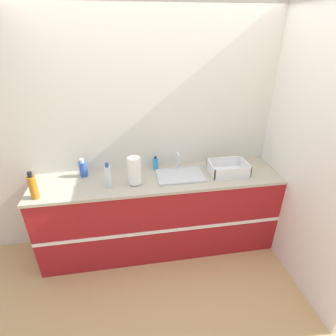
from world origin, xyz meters
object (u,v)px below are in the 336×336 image
bottle_amber (33,187)px  bottle_clear (108,176)px  dish_rack (228,170)px  paper_towel_roll (134,171)px  bottle_blue (83,169)px  sink (180,175)px  soap_dispenser (156,164)px

bottle_amber → bottle_clear: 0.66m
bottle_clear → dish_rack: bearing=3.3°
paper_towel_roll → bottle_blue: bearing=155.0°
paper_towel_roll → dish_rack: paper_towel_roll is taller
dish_rack → bottle_blue: bearing=172.9°
sink → bottle_clear: bottle_clear is taller
soap_dispenser → paper_towel_roll: bearing=-131.0°
paper_towel_roll → bottle_clear: size_ratio=1.08×
bottle_blue → soap_dispenser: (0.76, 0.03, -0.02)m
paper_towel_roll → bottle_blue: paper_towel_roll is taller
bottle_blue → paper_towel_roll: bearing=-25.0°
bottle_clear → soap_dispenser: (0.49, 0.29, -0.05)m
dish_rack → bottle_clear: bearing=-176.7°
bottle_amber → bottle_clear: bottle_amber is taller
bottle_blue → soap_dispenser: size_ratio=1.32×
bottle_blue → sink: bearing=-9.5°
dish_rack → bottle_amber: size_ratio=1.48×
bottle_blue → bottle_clear: bearing=-44.2°
sink → bottle_clear: size_ratio=1.84×
sink → bottle_amber: bearing=-172.5°
bottle_amber → bottle_blue: bearing=41.9°
dish_rack → bottle_clear: 1.25m
dish_rack → sink: bearing=177.6°
bottle_amber → dish_rack: bearing=4.8°
bottle_blue → bottle_amber: bearing=-138.1°
dish_rack → bottle_clear: (-1.25, -0.07, 0.07)m
sink → dish_rack: size_ratio=1.23×
bottle_blue → soap_dispenser: bottle_blue is taller
sink → bottle_blue: 1.01m
sink → dish_rack: bearing=-2.4°
sink → bottle_blue: size_ratio=2.46×
bottle_amber → soap_dispenser: bearing=18.3°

